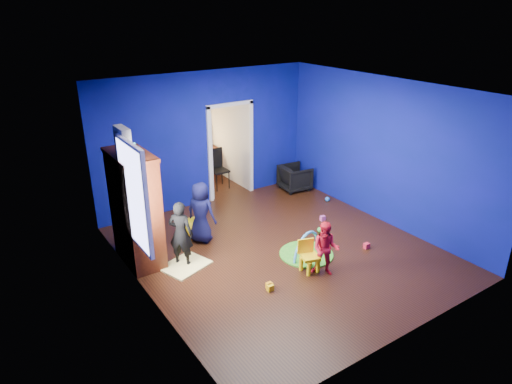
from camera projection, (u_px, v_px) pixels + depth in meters
floor at (281, 251)px, 8.28m from camera, size 5.00×5.50×0.01m
ceiling at (285, 90)px, 7.16m from camera, size 5.00×5.50×0.01m
wall_back at (206, 139)px, 9.83m from camera, size 5.00×0.02×2.90m
wall_front at (417, 241)px, 5.61m from camera, size 5.00×0.02×2.90m
wall_left at (141, 211)px, 6.43m from camera, size 0.02×5.50×2.90m
wall_right at (384, 152)px, 9.01m from camera, size 0.02×5.50×2.90m
alcove at (211, 135)px, 10.89m from camera, size 1.00×1.75×2.50m
armchair at (295, 178)px, 10.90m from camera, size 0.73×0.71×0.60m
child_black at (181, 234)px, 7.65m from camera, size 0.49×0.50×1.17m
child_navy at (201, 212)px, 8.42m from camera, size 0.62×0.68×1.17m
toddler_red at (326, 249)px, 7.41m from camera, size 0.57×0.57×0.93m
vase at (135, 150)px, 6.97m from camera, size 0.26×0.26×0.24m
potted_plant at (123, 139)px, 7.35m from camera, size 0.24×0.24×0.35m
tv_armoire at (135, 209)px, 7.63m from camera, size 0.58×1.14×1.96m
crt_tv at (138, 206)px, 7.63m from camera, size 0.46×0.70×0.54m
yellow_blanket at (185, 265)px, 7.80m from camera, size 0.90×0.81×0.03m
hopper_ball at (193, 227)px, 8.74m from camera, size 0.39×0.39×0.39m
kid_chair at (310, 258)px, 7.57m from camera, size 0.35×0.35×0.50m
play_mat at (306, 254)px, 8.15m from camera, size 0.96×0.96×0.03m
toy_arch at (306, 254)px, 8.15m from camera, size 0.82×0.34×0.86m
window_left at (133, 196)px, 6.67m from camera, size 0.03×0.95×1.55m
curtain at (130, 201)px, 7.27m from camera, size 0.14×0.42×2.40m
doorway at (230, 152)px, 10.29m from camera, size 1.16×0.10×2.10m
study_desk at (201, 163)px, 11.71m from camera, size 0.88×0.44×0.75m
desk_monitor at (198, 140)px, 11.58m from camera, size 0.40×0.05×0.32m
desk_lamp at (189, 143)px, 11.40m from camera, size 0.14×0.14×0.14m
folding_chair at (219, 170)px, 10.94m from camera, size 0.40×0.40×0.92m
book_shelf at (196, 98)px, 11.16m from camera, size 0.88×0.24×0.04m
toy_0 at (367, 246)px, 8.35m from camera, size 0.10×0.08×0.10m
toy_1 at (327, 199)px, 10.34m from camera, size 0.11×0.11×0.11m
toy_2 at (269, 286)px, 7.17m from camera, size 0.10×0.08×0.10m
toy_3 at (320, 230)px, 8.94m from camera, size 0.11×0.11×0.11m
toy_4 at (323, 218)px, 9.42m from camera, size 0.10×0.08×0.10m
toy_5 at (270, 288)px, 7.12m from camera, size 0.10×0.08×0.10m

